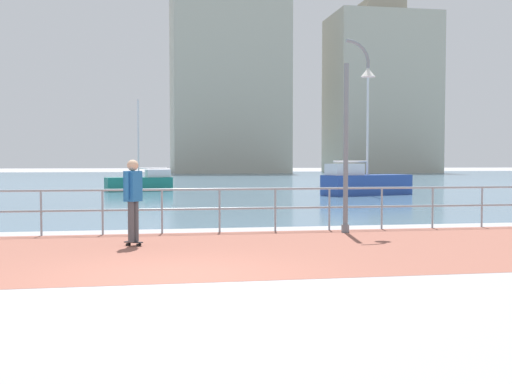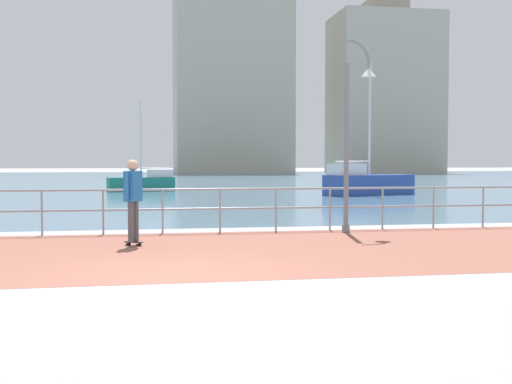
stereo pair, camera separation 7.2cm
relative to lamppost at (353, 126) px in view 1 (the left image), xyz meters
name	(u,v)px [view 1 (the left image)]	position (x,y,z in m)	size (l,w,h in m)	color
ground	(147,184)	(-4.60, 34.73, -2.60)	(220.00, 220.00, 0.00)	#9E9EA3
brick_paving	(168,252)	(-4.60, -2.63, -2.60)	(28.00, 6.47, 0.01)	#935647
harbor_water	(146,180)	(-4.60, 45.61, -2.60)	(180.00, 88.00, 0.00)	slate
waterfront_railing	(162,202)	(-4.60, 0.61, -1.85)	(25.25, 0.06, 1.09)	#8C99A3
lamppost	(353,126)	(0.00, 0.00, 0.00)	(0.82, 0.36, 4.71)	slate
skateboarder	(133,194)	(-5.27, -1.62, -1.53)	(0.39, 0.51, 1.78)	black
sailboat_red	(364,182)	(6.26, 16.45, -1.95)	(5.08, 3.03, 6.82)	#284799
sailboat_teal	(141,182)	(-5.06, 22.81, -2.10)	(3.94, 1.99, 5.31)	#197266
tower_glass	(381,94)	(30.83, 77.30, 9.34)	(15.40, 10.82, 25.54)	#B2AD99
tower_beige	(228,82)	(7.87, 79.84, 10.85)	(16.62, 13.08, 28.56)	#B2AD99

